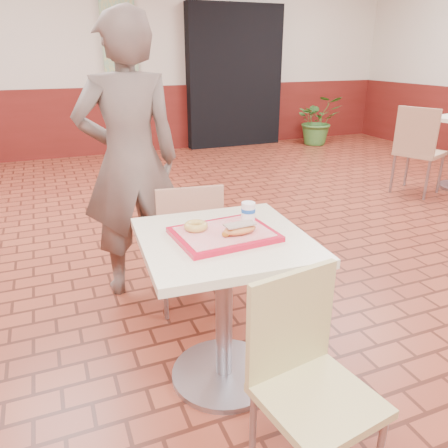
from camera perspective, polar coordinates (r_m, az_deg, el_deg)
name	(u,v)px	position (r m, az deg, el deg)	size (l,w,h in m)	color
room_shell	(392,51)	(2.66, 21.15, 20.30)	(8.01, 10.01, 3.01)	maroon
wainscot_band	(369,225)	(2.84, 18.46, -0.15)	(8.00, 10.00, 1.00)	#541410
corridor_doorway	(235,78)	(7.49, 1.41, 18.57)	(1.60, 0.22, 2.20)	black
promo_poster	(120,44)	(7.02, -13.46, 21.91)	(0.50, 0.03, 1.20)	gray
main_table	(224,286)	(2.00, 0.00, -8.15)	(0.71, 0.71, 0.75)	beige
chair_main_front	(307,373)	(1.65, 10.74, -18.55)	(0.42, 0.42, 0.80)	tan
chair_main_back	(188,241)	(2.60, -4.67, -2.21)	(0.42, 0.42, 0.81)	tan
customer	(130,162)	(2.77, -12.16, 7.97)	(0.63, 0.42, 1.74)	#66584F
serving_tray	(224,234)	(1.89, 0.00, -1.33)	(0.42, 0.33, 0.03)	#B90D27
ring_donut	(196,226)	(1.90, -3.69, -0.26)	(0.10, 0.10, 0.03)	gold
long_john_donut	(239,229)	(1.85, 1.98, -0.69)	(0.16, 0.08, 0.05)	#CE793C
paper_cup	(248,211)	(2.01, 3.19, 1.73)	(0.07, 0.07, 0.08)	white
chair_second_left	(418,147)	(5.26, 24.02, 9.23)	(0.58, 0.58, 0.96)	tan
potted_plant	(318,120)	(7.78, 12.16, 13.12)	(0.74, 0.64, 0.82)	#396C2B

